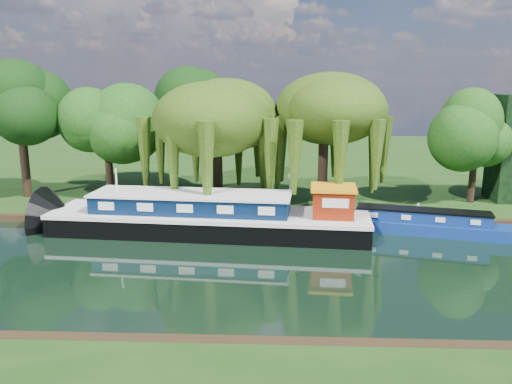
{
  "coord_description": "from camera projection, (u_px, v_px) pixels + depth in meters",
  "views": [
    {
      "loc": [
        -0.51,
        -24.3,
        9.41
      ],
      "look_at": [
        -1.73,
        5.37,
        2.8
      ],
      "focal_mm": 35.0,
      "sensor_mm": 36.0,
      "label": 1
    }
  ],
  "objects": [
    {
      "name": "reeds_near",
      "position": [
        480.0,
        333.0,
        17.94
      ],
      "size": [
        33.7,
        1.5,
        1.1
      ],
      "color": "#1B4713",
      "rests_on": "ground"
    },
    {
      "name": "ground",
      "position": [
        285.0,
        268.0,
        25.73
      ],
      "size": [
        120.0,
        120.0,
        0.0
      ],
      "primitive_type": "plane",
      "color": "black"
    },
    {
      "name": "tree_far_right",
      "position": [
        476.0,
        136.0,
        36.8
      ],
      "size": [
        4.46,
        4.46,
        7.29
      ],
      "color": "black",
      "rests_on": "far_bank"
    },
    {
      "name": "red_dinghy",
      "position": [
        107.0,
        226.0,
        33.07
      ],
      "size": [
        3.81,
        2.88,
        0.74
      ],
      "primitive_type": "imported",
      "rotation": [
        0.0,
        0.0,
        1.67
      ],
      "color": "maroon",
      "rests_on": "ground"
    },
    {
      "name": "lamppost",
      "position": [
        290.0,
        182.0,
        35.42
      ],
      "size": [
        0.36,
        0.36,
        2.56
      ],
      "color": "silver",
      "rests_on": "far_bank"
    },
    {
      "name": "mooring_posts",
      "position": [
        276.0,
        209.0,
        33.73
      ],
      "size": [
        19.16,
        0.16,
        1.0
      ],
      "color": "silver",
      "rests_on": "far_bank"
    },
    {
      "name": "far_bank",
      "position": [
        281.0,
        161.0,
        58.84
      ],
      "size": [
        120.0,
        52.0,
        0.45
      ],
      "primitive_type": "cube",
      "color": "#16340E",
      "rests_on": "ground"
    },
    {
      "name": "tree_far_mid",
      "position": [
        206.0,
        112.0,
        42.11
      ],
      "size": [
        5.68,
        5.68,
        9.29
      ],
      "color": "black",
      "rests_on": "far_bank"
    },
    {
      "name": "dutch_barge",
      "position": [
        212.0,
        217.0,
        31.4
      ],
      "size": [
        20.25,
        6.11,
        4.21
      ],
      "rotation": [
        0.0,
        0.0,
        -0.08
      ],
      "color": "black",
      "rests_on": "ground"
    },
    {
      "name": "willow_right",
      "position": [
        324.0,
        119.0,
        34.88
      ],
      "size": [
        7.16,
        7.16,
        8.72
      ],
      "color": "black",
      "rests_on": "far_bank"
    },
    {
      "name": "narrowboat",
      "position": [
        422.0,
        224.0,
        31.5
      ],
      "size": [
        11.56,
        4.63,
        1.67
      ],
      "rotation": [
        0.0,
        0.0,
        -0.25
      ],
      "color": "navy",
      "rests_on": "ground"
    },
    {
      "name": "tree_far_left",
      "position": [
        106.0,
        123.0,
        37.97
      ],
      "size": [
        5.28,
        5.28,
        8.51
      ],
      "color": "black",
      "rests_on": "far_bank"
    },
    {
      "name": "willow_left",
      "position": [
        217.0,
        120.0,
        34.97
      ],
      "size": [
        7.23,
        7.23,
        8.66
      ],
      "color": "black",
      "rests_on": "far_bank"
    },
    {
      "name": "tree_far_back",
      "position": [
        20.0,
        112.0,
        38.31
      ],
      "size": [
        5.68,
        5.68,
        9.56
      ],
      "color": "black",
      "rests_on": "far_bank"
    }
  ]
}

